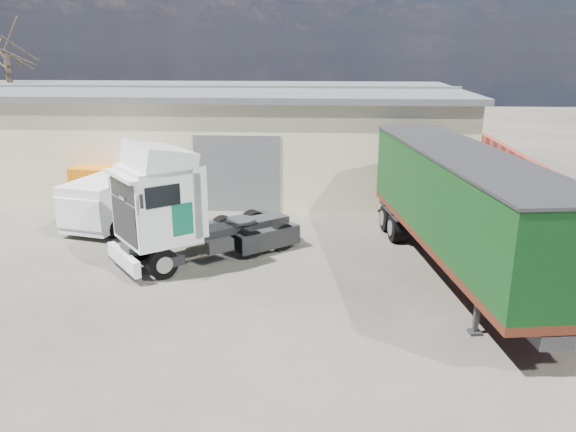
# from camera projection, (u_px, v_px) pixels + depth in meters

# --- Properties ---
(ground) EXTENTS (120.00, 120.00, 0.00)m
(ground) POSITION_uv_depth(u_px,v_px,m) (254.00, 305.00, 16.91)
(ground) COLOR black
(ground) RESTS_ON ground
(warehouse) EXTENTS (30.60, 12.60, 5.42)m
(warehouse) POSITION_uv_depth(u_px,v_px,m) (183.00, 135.00, 31.80)
(warehouse) COLOR beige
(warehouse) RESTS_ON ground
(brick_boundary_wall) EXTENTS (0.35, 26.00, 2.50)m
(brick_boundary_wall) POSITION_uv_depth(u_px,v_px,m) (569.00, 216.00, 21.56)
(brick_boundary_wall) COLOR maroon
(brick_boundary_wall) RESTS_ON ground
(bare_tree) EXTENTS (4.00, 4.00, 9.60)m
(bare_tree) POSITION_uv_depth(u_px,v_px,m) (4.00, 39.00, 34.85)
(bare_tree) COLOR #382B21
(bare_tree) RESTS_ON ground
(tractor_unit) EXTENTS (6.60, 6.02, 4.43)m
(tractor_unit) POSITION_uv_depth(u_px,v_px,m) (180.00, 212.00, 19.85)
(tractor_unit) COLOR black
(tractor_unit) RESTS_ON ground
(box_trailer) EXTENTS (4.49, 12.95, 4.22)m
(box_trailer) POSITION_uv_depth(u_px,v_px,m) (460.00, 202.00, 18.50)
(box_trailer) COLOR #2D2D30
(box_trailer) RESTS_ON ground
(panel_van) EXTENTS (3.31, 5.60, 2.15)m
(panel_van) POSITION_uv_depth(u_px,v_px,m) (113.00, 200.00, 24.28)
(panel_van) COLOR black
(panel_van) RESTS_ON ground
(orange_skip) EXTENTS (3.65, 2.57, 2.12)m
(orange_skip) POSITION_uv_depth(u_px,v_px,m) (111.00, 191.00, 26.51)
(orange_skip) COLOR #2D2D30
(orange_skip) RESTS_ON ground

